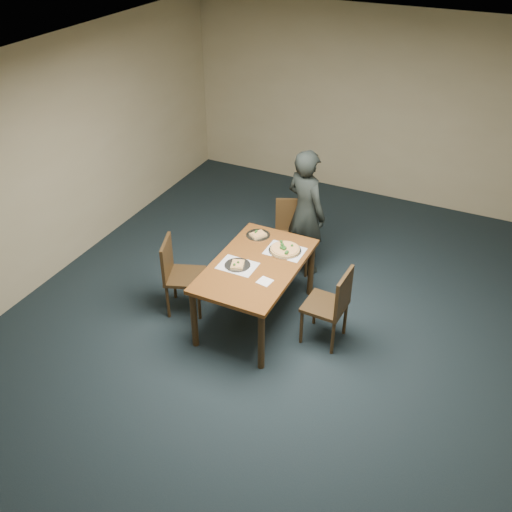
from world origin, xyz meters
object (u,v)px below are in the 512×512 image
at_px(chair_right, 332,303).
at_px(pizza_pan, 285,249).
at_px(slice_plate_far, 258,235).
at_px(dining_table, 256,271).
at_px(chair_left, 178,272).
at_px(slice_plate_near, 237,265).
at_px(diner, 306,212).
at_px(chair_far, 292,231).

distance_m(chair_right, pizza_pan, 0.83).
bearing_deg(chair_right, slice_plate_far, -112.80).
bearing_deg(chair_right, dining_table, -87.21).
height_order(chair_left, slice_plate_near, chair_left).
xyz_separation_m(dining_table, diner, (0.11, 1.18, 0.15)).
distance_m(chair_left, diner, 1.73).
relative_size(dining_table, chair_left, 1.65).
distance_m(diner, slice_plate_far, 0.73).
bearing_deg(slice_plate_near, chair_far, 85.20).
xyz_separation_m(chair_far, slice_plate_far, (-0.17, -0.63, 0.25)).
xyz_separation_m(pizza_pan, slice_plate_near, (-0.34, -0.48, -0.01)).
distance_m(dining_table, chair_far, 1.17).
relative_size(chair_far, chair_left, 1.00).
bearing_deg(chair_left, slice_plate_far, -61.50).
height_order(diner, slice_plate_near, diner).
relative_size(dining_table, pizza_pan, 4.11).
distance_m(chair_left, chair_right, 1.77).
bearing_deg(pizza_pan, chair_left, -151.45).
distance_m(diner, pizza_pan, 0.82).
distance_m(dining_table, slice_plate_far, 0.59).
relative_size(chair_right, slice_plate_near, 3.25).
relative_size(chair_left, pizza_pan, 2.50).
xyz_separation_m(dining_table, slice_plate_far, (-0.23, 0.53, 0.10)).
bearing_deg(chair_left, pizza_pan, -81.98).
bearing_deg(dining_table, chair_far, 92.65).
distance_m(chair_far, slice_plate_far, 0.70).
xyz_separation_m(chair_far, diner, (0.16, 0.02, 0.30)).
xyz_separation_m(dining_table, pizza_pan, (0.18, 0.36, 0.12)).
bearing_deg(chair_left, chair_right, -103.48).
height_order(chair_left, diner, diner).
bearing_deg(chair_left, chair_far, -51.41).
bearing_deg(pizza_pan, chair_far, 106.53).
bearing_deg(dining_table, chair_right, 0.21).
height_order(chair_far, diner, diner).
bearing_deg(chair_right, diner, -143.95).
height_order(dining_table, chair_left, chair_left).
xyz_separation_m(chair_far, slice_plate_near, (-0.11, -1.28, 0.25)).
height_order(chair_far, chair_left, same).
relative_size(chair_left, slice_plate_near, 3.25).
xyz_separation_m(chair_far, chair_left, (-0.82, -1.37, 0.00)).
distance_m(chair_right, diner, 1.44).
xyz_separation_m(dining_table, chair_left, (-0.87, -0.21, -0.14)).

